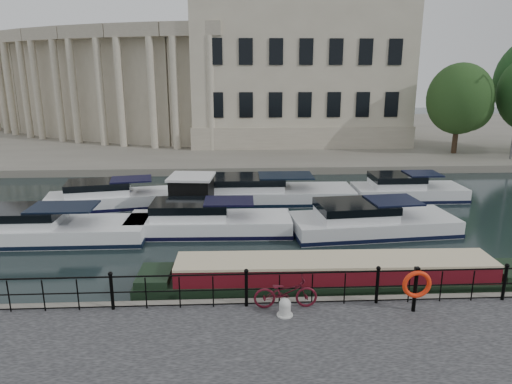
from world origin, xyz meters
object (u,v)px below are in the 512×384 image
bicycle (286,292)px  narrowboat (334,281)px  mooring_bollard (285,307)px  harbour_hut (192,197)px  life_ring_post (417,285)px

bicycle → narrowboat: 2.94m
bicycle → mooring_bollard: size_ratio=3.57×
harbour_hut → life_ring_post: bearing=-51.4°
narrowboat → harbour_hut: (-5.71, 9.15, 0.59)m
mooring_bollard → narrowboat: narrowboat is taller
harbour_hut → bicycle: bearing=-65.6°
life_ring_post → harbour_hut: size_ratio=0.42×
mooring_bollard → harbour_hut: harbour_hut is taller
narrowboat → harbour_hut: size_ratio=4.11×
mooring_bollard → narrowboat: 3.29m
bicycle → harbour_hut: harbour_hut is taller
bicycle → life_ring_post: size_ratio=1.36×
life_ring_post → harbour_hut: bearing=122.8°
mooring_bollard → life_ring_post: 3.90m
life_ring_post → narrowboat: size_ratio=0.10×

